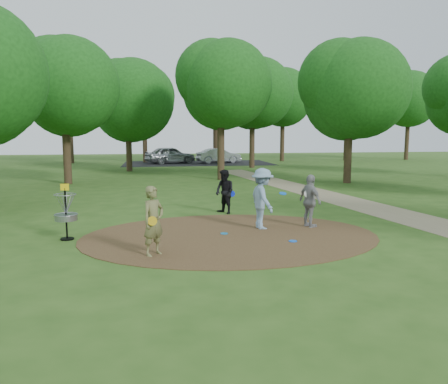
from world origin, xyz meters
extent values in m
plane|color=#2D5119|center=(0.00, 0.00, 0.00)|extent=(100.00, 100.00, 0.00)
cylinder|color=#47301C|center=(0.00, 0.00, 0.01)|extent=(8.40, 8.40, 0.02)
cube|color=#8C7A5B|center=(6.50, 2.00, 0.01)|extent=(7.55, 39.89, 0.01)
cube|color=black|center=(2.00, 30.00, 0.00)|extent=(14.00, 8.00, 0.01)
imported|color=olive|center=(-2.14, -1.66, 0.84)|extent=(0.72, 0.71, 1.67)
cylinder|color=gold|center=(-2.17, -1.87, 0.88)|extent=(0.22, 0.07, 0.22)
imported|color=#7B9AB8|center=(1.11, 0.78, 0.93)|extent=(0.87, 1.29, 1.85)
cylinder|color=blue|center=(1.73, 0.74, 1.08)|extent=(0.25, 0.25, 0.08)
imported|color=black|center=(0.39, 3.48, 0.80)|extent=(0.92, 0.98, 1.59)
cylinder|color=#0D25E4|center=(0.67, 3.53, 0.71)|extent=(0.23, 0.10, 0.22)
imported|color=gray|center=(2.61, 0.76, 0.82)|extent=(0.68, 1.04, 1.64)
cylinder|color=silver|center=(2.50, 0.73, 1.05)|extent=(0.23, 0.11, 0.22)
cylinder|color=#1677B3|center=(-0.15, 0.22, 0.03)|extent=(0.22, 0.22, 0.02)
cylinder|color=blue|center=(1.53, -0.94, 0.03)|extent=(0.22, 0.22, 0.02)
imported|color=#989C9F|center=(-0.60, 30.04, 0.81)|extent=(5.11, 3.51, 1.62)
imported|color=#A5A7AD|center=(4.06, 30.02, 0.70)|extent=(4.46, 2.25, 1.40)
cylinder|color=black|center=(-4.50, 0.30, 0.68)|extent=(0.05, 0.05, 1.35)
cylinder|color=black|center=(-4.50, 0.30, 0.02)|extent=(0.36, 0.36, 0.04)
cylinder|color=gray|center=(-4.50, 0.30, 0.62)|extent=(0.60, 0.60, 0.16)
torus|color=gray|center=(-4.50, 0.30, 0.70)|extent=(0.63, 0.63, 0.03)
torus|color=gray|center=(-4.50, 0.30, 1.25)|extent=(0.58, 0.58, 0.02)
cube|color=yellow|center=(-4.50, 0.30, 1.45)|extent=(0.22, 0.02, 0.18)
cylinder|color=#332316|center=(-7.00, 14.00, 1.90)|extent=(0.44, 0.44, 3.80)
sphere|color=#154612|center=(-7.00, 14.00, 5.28)|extent=(5.38, 5.38, 5.38)
cylinder|color=#332316|center=(2.00, 15.00, 2.09)|extent=(0.44, 0.44, 4.18)
sphere|color=#154612|center=(2.00, 15.00, 5.64)|extent=(5.31, 5.31, 5.31)
cylinder|color=#332316|center=(9.00, 12.00, 1.80)|extent=(0.44, 0.44, 3.61)
sphere|color=#154612|center=(9.00, 12.00, 5.15)|extent=(5.60, 5.60, 5.60)
cylinder|color=#332316|center=(-4.00, 22.00, 1.71)|extent=(0.44, 0.44, 3.42)
sphere|color=#154612|center=(-4.00, 22.00, 5.11)|extent=(6.14, 6.14, 6.14)
cylinder|color=#332316|center=(6.00, 24.00, 2.19)|extent=(0.44, 0.44, 4.37)
sphere|color=#154612|center=(6.00, 24.00, 5.96)|extent=(5.79, 5.79, 5.79)
camera|label=1|loc=(-2.08, -11.90, 2.90)|focal=35.00mm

